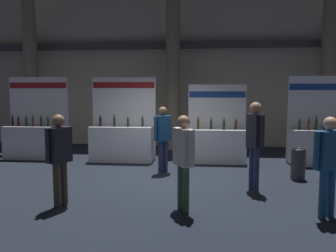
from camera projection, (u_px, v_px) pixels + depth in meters
The scene contains 12 objects.
ground_plane at pixel (160, 176), 8.15m from camera, with size 29.15×29.15×0.00m, color black.
hall_colonnade at pixel (175, 57), 12.53m from camera, with size 14.58×1.37×6.86m.
exhibitor_booth_0 at pixel (36, 138), 10.36m from camera, with size 1.90×0.66×2.52m.
exhibitor_booth_1 at pixel (122, 140), 9.95m from camera, with size 1.94×0.66×2.49m.
exhibitor_booth_2 at pixel (217, 142), 9.76m from camera, with size 1.70×0.66×2.27m.
exhibitor_booth_3 at pixel (318, 143), 9.39m from camera, with size 1.61×0.66×2.51m.
trash_bin at pixel (298, 164), 7.89m from camera, with size 0.33×0.33×0.72m.
visitor_0 at pixel (329, 158), 5.39m from camera, with size 0.54×0.42×1.66m.
visitor_1 at pixel (59, 152), 5.96m from camera, with size 0.40×0.52×1.66m.
visitor_2 at pixel (163, 134), 8.50m from camera, with size 0.43×0.43×1.68m.
visitor_4 at pixel (255, 138), 6.91m from camera, with size 0.34×0.49×1.85m.
visitor_5 at pixel (183, 154), 5.71m from camera, with size 0.39×0.54×1.66m.
Camera 1 is at (0.98, -7.92, 2.06)m, focal length 35.72 mm.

